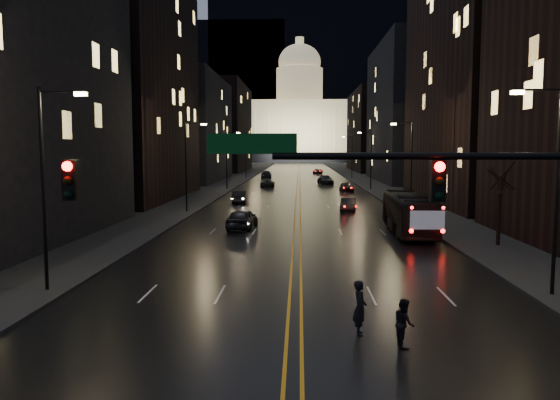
# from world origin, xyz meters

# --- Properties ---
(road) EXTENTS (20.00, 320.00, 0.02)m
(road) POSITION_xyz_m (0.00, 130.00, 0.01)
(road) COLOR black
(road) RESTS_ON ground
(sidewalk_left) EXTENTS (8.00, 320.00, 0.16)m
(sidewalk_left) POSITION_xyz_m (-14.00, 130.00, 0.08)
(sidewalk_left) COLOR black
(sidewalk_left) RESTS_ON ground
(sidewalk_right) EXTENTS (8.00, 320.00, 0.16)m
(sidewalk_right) POSITION_xyz_m (14.00, 130.00, 0.08)
(sidewalk_right) COLOR black
(sidewalk_right) RESTS_ON ground
(center_line) EXTENTS (0.62, 320.00, 0.01)m
(center_line) POSITION_xyz_m (0.00, 130.00, 0.03)
(center_line) COLOR orange
(center_line) RESTS_ON road
(building_left_mid) EXTENTS (12.00, 30.00, 28.00)m
(building_left_mid) POSITION_xyz_m (-21.00, 54.00, 14.00)
(building_left_mid) COLOR black
(building_left_mid) RESTS_ON ground
(building_left_far) EXTENTS (12.00, 34.00, 20.00)m
(building_left_far) POSITION_xyz_m (-21.00, 92.00, 10.00)
(building_left_far) COLOR black
(building_left_far) RESTS_ON ground
(building_left_dist) EXTENTS (12.00, 40.00, 24.00)m
(building_left_dist) POSITION_xyz_m (-21.00, 140.00, 12.00)
(building_left_dist) COLOR black
(building_left_dist) RESTS_ON ground
(building_right_tall) EXTENTS (12.00, 30.00, 38.00)m
(building_right_tall) POSITION_xyz_m (21.00, 50.00, 19.00)
(building_right_tall) COLOR black
(building_right_tall) RESTS_ON ground
(building_right_mid) EXTENTS (12.00, 34.00, 26.00)m
(building_right_mid) POSITION_xyz_m (21.00, 92.00, 13.00)
(building_right_mid) COLOR black
(building_right_mid) RESTS_ON ground
(building_right_dist) EXTENTS (12.00, 40.00, 22.00)m
(building_right_dist) POSITION_xyz_m (21.00, 140.00, 11.00)
(building_right_dist) COLOR black
(building_right_dist) RESTS_ON ground
(mountain_ridge) EXTENTS (520.00, 60.00, 130.00)m
(mountain_ridge) POSITION_xyz_m (40.00, 380.00, 65.00)
(mountain_ridge) COLOR black
(mountain_ridge) RESTS_ON ground
(capitol) EXTENTS (90.00, 50.00, 58.50)m
(capitol) POSITION_xyz_m (0.00, 250.00, 17.15)
(capitol) COLOR black
(capitol) RESTS_ON ground
(traffic_signal) EXTENTS (17.29, 0.45, 7.00)m
(traffic_signal) POSITION_xyz_m (5.91, -0.00, 5.10)
(traffic_signal) COLOR black
(traffic_signal) RESTS_ON ground
(streetlamp_right_near) EXTENTS (2.13, 0.25, 9.00)m
(streetlamp_right_near) POSITION_xyz_m (10.81, 10.00, 5.08)
(streetlamp_right_near) COLOR black
(streetlamp_right_near) RESTS_ON ground
(streetlamp_left_near) EXTENTS (2.13, 0.25, 9.00)m
(streetlamp_left_near) POSITION_xyz_m (-10.81, 10.00, 5.08)
(streetlamp_left_near) COLOR black
(streetlamp_left_near) RESTS_ON ground
(streetlamp_right_mid) EXTENTS (2.13, 0.25, 9.00)m
(streetlamp_right_mid) POSITION_xyz_m (10.81, 40.00, 5.08)
(streetlamp_right_mid) COLOR black
(streetlamp_right_mid) RESTS_ON ground
(streetlamp_left_mid) EXTENTS (2.13, 0.25, 9.00)m
(streetlamp_left_mid) POSITION_xyz_m (-10.81, 40.00, 5.08)
(streetlamp_left_mid) COLOR black
(streetlamp_left_mid) RESTS_ON ground
(streetlamp_right_far) EXTENTS (2.13, 0.25, 9.00)m
(streetlamp_right_far) POSITION_xyz_m (10.81, 70.00, 5.08)
(streetlamp_right_far) COLOR black
(streetlamp_right_far) RESTS_ON ground
(streetlamp_left_far) EXTENTS (2.13, 0.25, 9.00)m
(streetlamp_left_far) POSITION_xyz_m (-10.81, 70.00, 5.08)
(streetlamp_left_far) COLOR black
(streetlamp_left_far) RESTS_ON ground
(streetlamp_right_dist) EXTENTS (2.13, 0.25, 9.00)m
(streetlamp_right_dist) POSITION_xyz_m (10.81, 100.00, 5.08)
(streetlamp_right_dist) COLOR black
(streetlamp_right_dist) RESTS_ON ground
(streetlamp_left_dist) EXTENTS (2.13, 0.25, 9.00)m
(streetlamp_left_dist) POSITION_xyz_m (-10.81, 100.00, 5.08)
(streetlamp_left_dist) COLOR black
(streetlamp_left_dist) RESTS_ON ground
(tree_right_mid) EXTENTS (2.40, 2.40, 6.65)m
(tree_right_mid) POSITION_xyz_m (13.00, 22.00, 4.53)
(tree_right_mid) COLOR black
(tree_right_mid) RESTS_ON ground
(tree_right_far) EXTENTS (2.40, 2.40, 6.65)m
(tree_right_far) POSITION_xyz_m (13.00, 38.00, 4.53)
(tree_right_far) COLOR black
(tree_right_far) RESTS_ON ground
(bus) EXTENTS (2.96, 11.12, 3.07)m
(bus) POSITION_xyz_m (8.36, 27.65, 1.54)
(bus) COLOR black
(bus) RESTS_ON ground
(oncoming_car_a) EXTENTS (2.38, 4.98, 1.64)m
(oncoming_car_a) POSITION_xyz_m (-4.37, 29.42, 0.82)
(oncoming_car_a) COLOR black
(oncoming_car_a) RESTS_ON ground
(oncoming_car_b) EXTENTS (1.79, 4.55, 1.48)m
(oncoming_car_b) POSITION_xyz_m (-6.80, 49.63, 0.74)
(oncoming_car_b) COLOR black
(oncoming_car_b) RESTS_ON ground
(oncoming_car_c) EXTENTS (2.18, 4.69, 1.30)m
(oncoming_car_c) POSITION_xyz_m (-5.08, 76.01, 0.65)
(oncoming_car_c) COLOR black
(oncoming_car_c) RESTS_ON ground
(oncoming_car_d) EXTENTS (2.54, 5.66, 1.61)m
(oncoming_car_d) POSITION_xyz_m (-6.90, 102.21, 0.81)
(oncoming_car_d) COLOR black
(oncoming_car_d) RESTS_ON ground
(receding_car_a) EXTENTS (2.00, 4.35, 1.38)m
(receding_car_a) POSITION_xyz_m (5.10, 41.65, 0.69)
(receding_car_a) COLOR black
(receding_car_a) RESTS_ON ground
(receding_car_b) EXTENTS (2.00, 4.33, 1.44)m
(receding_car_b) POSITION_xyz_m (7.01, 66.47, 0.72)
(receding_car_b) COLOR black
(receding_car_b) RESTS_ON ground
(receding_car_c) EXTENTS (2.98, 5.78, 1.60)m
(receding_car_c) POSITION_xyz_m (4.71, 82.77, 0.80)
(receding_car_c) COLOR black
(receding_car_c) RESTS_ON ground
(receding_car_d) EXTENTS (2.72, 4.82, 1.27)m
(receding_car_d) POSITION_xyz_m (4.67, 122.77, 0.64)
(receding_car_d) COLOR black
(receding_car_d) RESTS_ON ground
(pedestrian_a) EXTENTS (0.46, 0.70, 1.91)m
(pedestrian_a) POSITION_xyz_m (2.24, 5.00, 0.95)
(pedestrian_a) COLOR black
(pedestrian_a) RESTS_ON ground
(pedestrian_b) EXTENTS (0.47, 0.79, 1.58)m
(pedestrian_b) POSITION_xyz_m (3.55, 3.94, 0.79)
(pedestrian_b) COLOR black
(pedestrian_b) RESTS_ON ground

